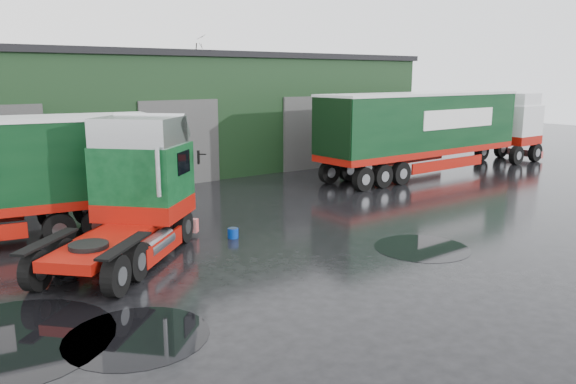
% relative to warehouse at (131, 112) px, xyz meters
% --- Properties ---
extents(ground, '(100.00, 100.00, 0.00)m').
position_rel_warehouse_xyz_m(ground, '(-2.00, -20.00, -3.16)').
color(ground, black).
extents(warehouse, '(32.40, 12.40, 6.30)m').
position_rel_warehouse_xyz_m(warehouse, '(0.00, 0.00, 0.00)').
color(warehouse, black).
rests_on(warehouse, ground).
extents(hero_tractor, '(6.49, 6.36, 3.97)m').
position_rel_warehouse_xyz_m(hero_tractor, '(-6.50, -15.50, -1.17)').
color(hero_tractor, '#0D421E').
rests_on(hero_tractor, ground).
extents(lorry_right, '(16.42, 3.18, 4.30)m').
position_rel_warehouse_xyz_m(lorry_right, '(11.22, -11.00, -1.01)').
color(lorry_right, silver).
rests_on(lorry_right, ground).
extents(wash_bucket, '(0.38, 0.38, 0.32)m').
position_rel_warehouse_xyz_m(wash_bucket, '(-2.69, -15.23, -3.00)').
color(wash_bucket, navy).
rests_on(wash_bucket, ground).
extents(tree_back_b, '(4.40, 4.40, 7.50)m').
position_rel_warehouse_xyz_m(tree_back_b, '(8.00, 10.00, 0.59)').
color(tree_back_b, black).
rests_on(tree_back_b, ground).
extents(puddle_0, '(2.89, 2.89, 0.01)m').
position_rel_warehouse_xyz_m(puddle_0, '(-7.82, -20.06, -3.15)').
color(puddle_0, black).
rests_on(puddle_0, ground).
extents(puddle_1, '(2.86, 2.86, 0.01)m').
position_rel_warehouse_xyz_m(puddle_1, '(1.33, -19.55, -3.15)').
color(puddle_1, black).
rests_on(puddle_1, ground).
extents(puddle_2, '(4.24, 4.24, 0.01)m').
position_rel_warehouse_xyz_m(puddle_2, '(-10.00, -18.74, -3.15)').
color(puddle_2, black).
rests_on(puddle_2, ground).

